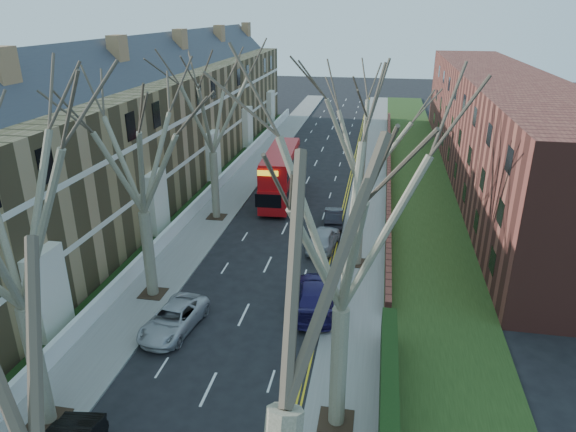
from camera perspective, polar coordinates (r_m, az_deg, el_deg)
The scene contains 15 objects.
pavement_left at distance 51.11m, azimuth -4.48°, elevation 4.44°, with size 3.00×102.00×0.12m, color slate.
pavement_right at distance 49.52m, azimuth 9.11°, elevation 3.64°, with size 3.00×102.00×0.12m, color slate.
terrace_left at distance 45.13m, azimuth -16.85°, elevation 8.40°, with size 9.70×78.00×13.60m.
flats_right at distance 53.22m, azimuth 22.16°, elevation 9.09°, with size 13.97×54.00×10.00m.
front_wall_left at distance 44.17m, azimuth -9.19°, elevation 2.12°, with size 0.30×78.00×1.00m.
grass_verge_right at distance 49.63m, azimuth 14.32°, elevation 3.38°, with size 6.00×102.00×0.06m.
tree_left_far at distance 27.76m, azimuth -16.57°, elevation 8.16°, with size 10.15×10.15×14.22m.
tree_left_dist at distance 38.57m, azimuth -8.68°, elevation 12.99°, with size 10.50×10.50×14.71m.
tree_right_mid at distance 17.14m, azimuth 6.47°, elevation 1.68°, with size 10.50×10.50×14.71m.
tree_right_far at distance 30.70m, azimuth 8.48°, elevation 10.11°, with size 10.15×10.15×14.22m.
double_decker_bus at distance 44.26m, azimuth -0.82°, elevation 4.45°, with size 3.00×10.21×4.26m.
car_left_far at distance 27.57m, azimuth -12.59°, elevation -11.10°, with size 2.15×4.66×1.29m, color #AEAFB4.
car_right_near at distance 28.64m, azimuth 2.98°, elevation -8.80°, with size 2.25×5.54×1.61m, color #1D154C.
car_right_mid at distance 35.55m, azimuth 3.93°, elevation -2.48°, with size 1.76×4.38×1.49m, color #94969D.
car_right_far at distance 39.52m, azimuth 5.07°, elevation -0.09°, with size 1.34×3.85×1.27m, color black.
Camera 1 is at (6.68, -8.04, 15.49)m, focal length 32.00 mm.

